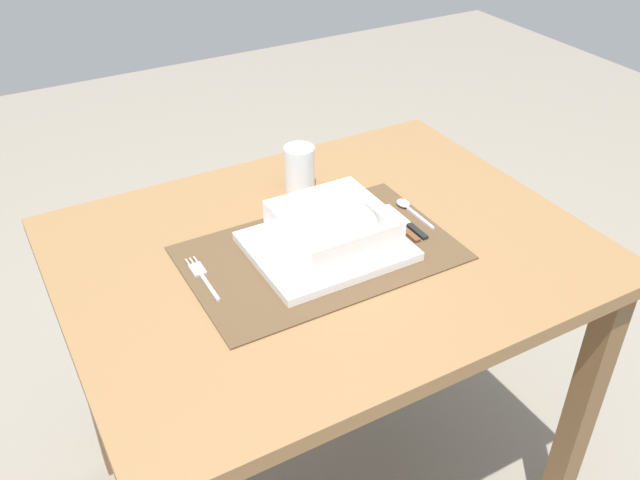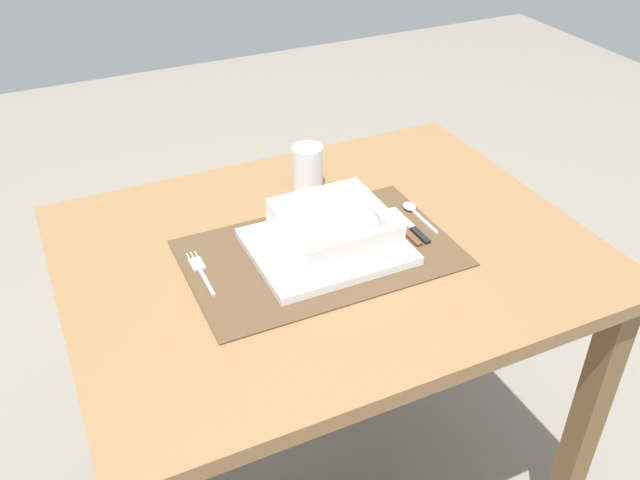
% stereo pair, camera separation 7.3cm
% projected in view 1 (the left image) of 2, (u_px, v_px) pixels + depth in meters
% --- Properties ---
extents(dining_table, '(0.96, 0.74, 0.73)m').
position_uv_depth(dining_table, '(326.00, 290.00, 1.33)').
color(dining_table, brown).
rests_on(dining_table, ground).
extents(placemat, '(0.48, 0.31, 0.00)m').
position_uv_depth(placemat, '(320.00, 253.00, 1.24)').
color(placemat, '#4C3823').
rests_on(placemat, dining_table).
extents(serving_plate, '(0.27, 0.23, 0.02)m').
position_uv_depth(serving_plate, '(326.00, 246.00, 1.25)').
color(serving_plate, white).
rests_on(serving_plate, placemat).
extents(porridge_bowl, '(0.19, 0.19, 0.06)m').
position_uv_depth(porridge_bowl, '(333.00, 229.00, 1.24)').
color(porridge_bowl, white).
rests_on(porridge_bowl, serving_plate).
extents(fork, '(0.02, 0.14, 0.00)m').
position_uv_depth(fork, '(201.00, 275.00, 1.18)').
color(fork, silver).
rests_on(fork, placemat).
extents(spoon, '(0.02, 0.12, 0.01)m').
position_uv_depth(spoon, '(407.00, 206.00, 1.36)').
color(spoon, silver).
rests_on(spoon, placemat).
extents(butter_knife, '(0.01, 0.13, 0.01)m').
position_uv_depth(butter_knife, '(408.00, 224.00, 1.32)').
color(butter_knife, black).
rests_on(butter_knife, placemat).
extents(bread_knife, '(0.01, 0.13, 0.01)m').
position_uv_depth(bread_knife, '(400.00, 226.00, 1.31)').
color(bread_knife, '#59331E').
rests_on(bread_knife, placemat).
extents(drinking_glass, '(0.06, 0.06, 0.10)m').
position_uv_depth(drinking_glass, '(299.00, 170.00, 1.41)').
color(drinking_glass, white).
rests_on(drinking_glass, dining_table).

